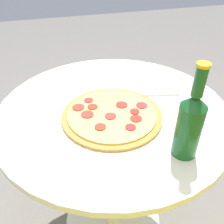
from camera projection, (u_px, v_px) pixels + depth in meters
ground_plane at (113, 220)px, 1.36m from camera, size 8.00×8.00×0.00m
table at (113, 149)px, 1.05m from camera, size 0.85×0.85×0.75m
pizza at (112, 115)px, 0.87m from camera, size 0.35×0.35×0.02m
beer_bottle at (190, 123)px, 0.67m from camera, size 0.07×0.07×0.29m
napkin at (159, 90)px, 1.01m from camera, size 0.16×0.11×0.01m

